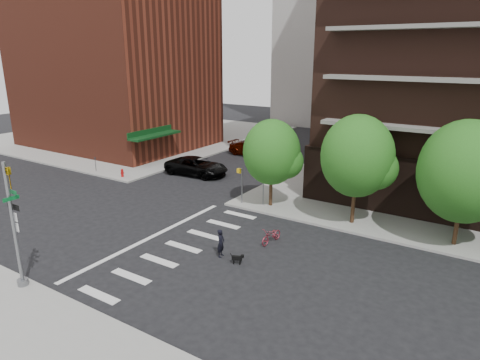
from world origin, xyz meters
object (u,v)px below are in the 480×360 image
at_px(scooter, 271,235).
at_px(dog_walker, 221,243).
at_px(parked_car_silver, 253,147).
at_px(traffic_signal, 16,235).
at_px(parked_car_black, 197,166).
at_px(fire_hydrant, 122,172).
at_px(parked_car_maroon, 251,149).

distance_m(scooter, dog_walker, 3.36).
bearing_deg(parked_car_silver, dog_walker, -151.15).
height_order(traffic_signal, parked_car_silver, traffic_signal).
relative_size(traffic_signal, parked_car_black, 1.03).
relative_size(traffic_signal, scooter, 3.34).
xyz_separation_m(fire_hydrant, parked_car_silver, (4.81, 14.34, 0.24)).
relative_size(traffic_signal, dog_walker, 3.83).
xyz_separation_m(traffic_signal, parked_car_silver, (-5.22, 29.64, -1.91)).
xyz_separation_m(fire_hydrant, parked_car_black, (4.78, 4.47, 0.26)).
height_order(fire_hydrant, dog_walker, dog_walker).
xyz_separation_m(parked_car_silver, dog_walker, (11.17, -21.91, -0.01)).
distance_m(fire_hydrant, scooter, 18.06).
xyz_separation_m(fire_hydrant, dog_walker, (15.98, -7.57, 0.23)).
bearing_deg(parked_car_maroon, parked_car_black, -178.24).
xyz_separation_m(parked_car_black, scooter, (12.69, -9.04, -0.34)).
bearing_deg(parked_car_black, traffic_signal, -169.08).
bearing_deg(dog_walker, fire_hydrant, 53.81).
bearing_deg(traffic_signal, scooter, 55.25).
bearing_deg(parked_car_silver, parked_car_black, -178.32).
bearing_deg(parked_car_silver, scooter, -144.37).
xyz_separation_m(parked_car_black, parked_car_maroon, (0.22, 9.10, -0.07)).
relative_size(parked_car_maroon, parked_car_silver, 1.06).
xyz_separation_m(parked_car_black, dog_walker, (11.20, -12.04, -0.03)).
bearing_deg(scooter, parked_car_maroon, 130.71).
xyz_separation_m(fire_hydrant, parked_car_maroon, (5.00, 13.57, 0.19)).
distance_m(parked_car_maroon, dog_walker, 23.82).
height_order(traffic_signal, parked_car_maroon, traffic_signal).
height_order(traffic_signal, dog_walker, traffic_signal).
xyz_separation_m(parked_car_maroon, parked_car_silver, (-0.19, 0.77, 0.05)).
bearing_deg(parked_car_silver, traffic_signal, -168.17).
distance_m(traffic_signal, parked_car_maroon, 29.36).
bearing_deg(fire_hydrant, parked_car_maroon, 69.77).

